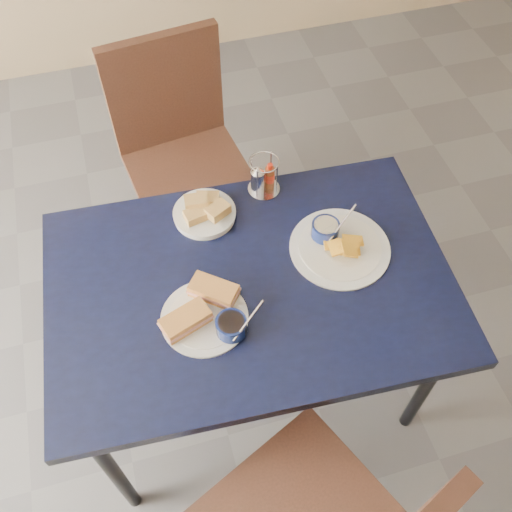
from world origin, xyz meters
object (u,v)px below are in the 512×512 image
object	(u,v)px
dining_table	(250,293)
plantain_plate	(336,242)
sandwich_plate	(208,313)
condiment_caddy	(263,178)
bread_basket	(205,212)
chair_far	(182,141)

from	to	relation	value
dining_table	plantain_plate	bearing A→B (deg)	10.92
sandwich_plate	condiment_caddy	size ratio (longest dim) A/B	2.21
sandwich_plate	bread_basket	xyz separation A→B (m)	(0.08, 0.38, -0.00)
bread_basket	condiment_caddy	size ratio (longest dim) A/B	1.50
chair_far	plantain_plate	bearing A→B (deg)	-66.23
dining_table	sandwich_plate	distance (m)	0.20
chair_far	bread_basket	world-z (taller)	chair_far
chair_far	bread_basket	xyz separation A→B (m)	(-0.02, -0.57, 0.21)
dining_table	bread_basket	bearing A→B (deg)	104.25
chair_far	plantain_plate	size ratio (longest dim) A/B	3.10
condiment_caddy	chair_far	bearing A→B (deg)	111.23
plantain_plate	bread_basket	distance (m)	0.44
dining_table	chair_far	world-z (taller)	chair_far
sandwich_plate	plantain_plate	world-z (taller)	same
bread_basket	chair_far	bearing A→B (deg)	88.02
condiment_caddy	dining_table	bearing A→B (deg)	-112.05
bread_basket	condiment_caddy	world-z (taller)	condiment_caddy
plantain_plate	chair_far	bearing A→B (deg)	113.77
dining_table	bread_basket	xyz separation A→B (m)	(-0.07, 0.29, 0.09)
chair_far	condiment_caddy	size ratio (longest dim) A/B	7.31
dining_table	condiment_caddy	world-z (taller)	condiment_caddy
plantain_plate	condiment_caddy	size ratio (longest dim) A/B	2.36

